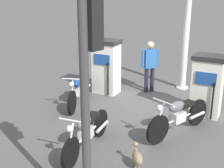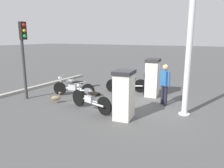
{
  "view_description": "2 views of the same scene",
  "coord_description": "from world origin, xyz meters",
  "views": [
    {
      "loc": [
        7.51,
        3.76,
        3.38
      ],
      "look_at": [
        1.23,
        -0.42,
        0.89
      ],
      "focal_mm": 49.63,
      "sensor_mm": 36.0,
      "label": 1
    },
    {
      "loc": [
        -2.97,
        7.83,
        2.69
      ],
      "look_at": [
        1.22,
        -0.31,
        0.67
      ],
      "focal_mm": 34.41,
      "sensor_mm": 36.0,
      "label": 2
    }
  ],
  "objects": [
    {
      "name": "fuel_pump_near",
      "position": [
        -0.2,
        -1.59,
        0.87
      ],
      "size": [
        0.68,
        0.9,
        1.71
      ],
      "color": "silver",
      "rests_on": "ground"
    },
    {
      "name": "motorcycle_far_pump",
      "position": [
        1.25,
        1.43,
        0.48
      ],
      "size": [
        2.05,
        0.81,
        0.97
      ],
      "color": "black",
      "rests_on": "ground"
    },
    {
      "name": "roadside_traffic_light",
      "position": [
        4.53,
        1.42,
        2.27
      ],
      "size": [
        0.39,
        0.27,
        3.29
      ],
      "color": "#38383A",
      "rests_on": "ground"
    },
    {
      "name": "wandering_duck",
      "position": [
        2.98,
        1.32,
        0.22
      ],
      "size": [
        0.41,
        0.4,
        0.47
      ],
      "color": "#847051",
      "rests_on": "ground"
    },
    {
      "name": "motorcycle_near_pump",
      "position": [
        1.13,
        -1.63,
        0.47
      ],
      "size": [
        1.88,
        0.93,
        0.97
      ],
      "color": "black",
      "rests_on": "ground"
    },
    {
      "name": "fuel_pump_far",
      "position": [
        -0.2,
        1.6,
        0.83
      ],
      "size": [
        0.68,
        0.87,
        1.63
      ],
      "color": "silver",
      "rests_on": "ground"
    },
    {
      "name": "canopy_support_pole",
      "position": [
        -1.96,
        0.28,
        1.93
      ],
      "size": [
        0.4,
        0.4,
        4.02
      ],
      "color": "silver",
      "rests_on": "ground"
    },
    {
      "name": "motorcycle_extra",
      "position": [
        3.01,
        0.13,
        0.46
      ],
      "size": [
        2.01,
        0.64,
        0.95
      ],
      "color": "black",
      "rests_on": "ground"
    },
    {
      "name": "road_edge_kerb",
      "position": [
        5.74,
        0.0,
        0.06
      ],
      "size": [
        0.47,
        8.32,
        0.12
      ],
      "color": "#9E9E93",
      "rests_on": "ground"
    },
    {
      "name": "attendant_person",
      "position": [
        -1.03,
        -0.49,
        0.93
      ],
      "size": [
        0.5,
        0.43,
        1.63
      ],
      "color": "#1E1E2D",
      "rests_on": "ground"
    },
    {
      "name": "ground_plane",
      "position": [
        0.0,
        0.0,
        0.0
      ],
      "size": [
        120.0,
        120.0,
        0.0
      ],
      "primitive_type": "plane",
      "color": "#4C4C4C"
    }
  ]
}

